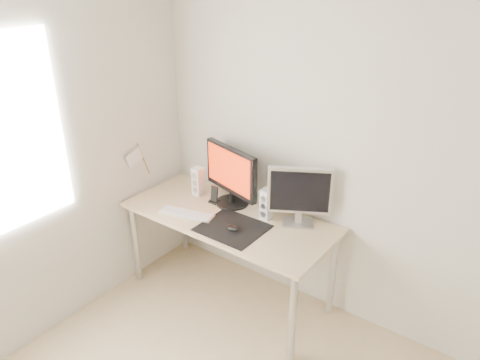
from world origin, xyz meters
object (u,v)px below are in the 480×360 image
Objects in this scene: second_monitor at (300,194)px; keyboard at (186,214)px; mouse at (232,228)px; desk at (229,224)px; speaker_left at (198,181)px; speaker_right at (266,204)px; phone_dock at (214,198)px; main_monitor at (231,174)px.

second_monitor is 0.86m from keyboard.
mouse reaches higher than keyboard.
keyboard is at bearing -146.30° from desk.
mouse is 0.53m from second_monitor.
speaker_left is 0.65m from speaker_right.
keyboard is at bearing -64.73° from speaker_left.
phone_dock is at bearing -10.30° from speaker_left.
phone_dock reaches higher than keyboard.
speaker_left is at bearing 115.27° from keyboard.
desk is 6.92× the size of speaker_left.
main_monitor is 0.57m from second_monitor.
phone_dock is (-0.21, 0.09, 0.12)m from desk.
phone_dock is (-0.46, -0.04, -0.07)m from speaker_right.
speaker_right is 1.66× the size of phone_dock.
phone_dock is at bearing 155.95° from desk.
desk is 6.92× the size of speaker_right.
desk is at bearing -156.93° from second_monitor.
main_monitor reaches higher than mouse.
keyboard is (-0.26, -0.17, 0.09)m from desk.
main_monitor is at bearing 63.51° from keyboard.
speaker_right is 0.60m from keyboard.
mouse is at bearing -45.66° from desk.
mouse is at bearing -51.73° from main_monitor.
desk is at bearing -151.54° from speaker_right.
keyboard is at bearing -116.49° from main_monitor.
speaker_right is at bearing -4.39° from main_monitor.
mouse is 0.43× the size of speaker_right.
speaker_left reaches higher than keyboard.
speaker_left is (-0.88, -0.07, -0.13)m from second_monitor.
speaker_left is 0.21m from phone_dock.
keyboard is (-0.41, -0.02, -0.01)m from mouse.
mouse is 0.18× the size of main_monitor.
phone_dock reaches higher than mouse.
second_monitor is 1.00× the size of keyboard.
speaker_left is 0.53× the size of keyboard.
main_monitor is at bearing 175.61° from speaker_right.
mouse is 0.43× the size of speaker_left.
speaker_left is at bearing -175.31° from second_monitor.
speaker_left reaches higher than phone_dock.
mouse is at bearing 2.47° from keyboard.
main_monitor is (-0.10, 0.16, 0.33)m from desk.
speaker_left is (-0.31, -0.03, -0.14)m from main_monitor.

